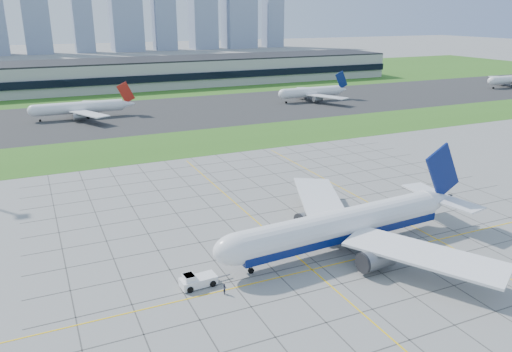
{
  "coord_description": "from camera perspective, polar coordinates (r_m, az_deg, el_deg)",
  "views": [
    {
      "loc": [
        -50.1,
        -66.66,
        41.55
      ],
      "look_at": [
        -6.25,
        28.99,
        7.0
      ],
      "focal_mm": 35.0,
      "sensor_mm": 36.0,
      "label": 1
    }
  ],
  "objects": [
    {
      "name": "airliner",
      "position": [
        92.47,
        9.97,
        -5.58
      ],
      "size": [
        54.97,
        55.57,
        17.29
      ],
      "rotation": [
        0.0,
        0.0,
        0.06
      ],
      "color": "white",
      "rests_on": "ground"
    },
    {
      "name": "ground",
      "position": [
        93.17,
        11.12,
        -8.68
      ],
      "size": [
        1400.0,
        1400.0,
        0.0
      ],
      "primitive_type": "plane",
      "color": "gray",
      "rests_on": "ground"
    },
    {
      "name": "terminal",
      "position": [
        311.74,
        -7.85,
        11.81
      ],
      "size": [
        260.0,
        43.0,
        15.8
      ],
      "color": "#B7B7B2",
      "rests_on": "ground"
    },
    {
      "name": "distant_jet_1",
      "position": [
        218.64,
        -19.4,
        7.39
      ],
      "size": [
        40.26,
        42.66,
        14.08
      ],
      "color": "white",
      "rests_on": "ground"
    },
    {
      "name": "asphalt_taxiway",
      "position": [
        221.44,
        -11.19,
        7.03
      ],
      "size": [
        700.0,
        75.0,
        0.04
      ],
      "primitive_type": "cube",
      "color": "#383838",
      "rests_on": "ground"
    },
    {
      "name": "distant_jet_2",
      "position": [
        249.61,
        6.45,
        9.52
      ],
      "size": [
        36.55,
        42.66,
        14.08
      ],
      "color": "white",
      "rests_on": "ground"
    },
    {
      "name": "grass_far",
      "position": [
        328.18,
        -15.9,
        10.23
      ],
      "size": [
        700.0,
        145.0,
        0.04
      ],
      "primitive_type": "cube",
      "color": "#32651C",
      "rests_on": "ground"
    },
    {
      "name": "grass_median",
      "position": [
        169.64,
        -6.7,
        3.88
      ],
      "size": [
        700.0,
        35.0,
        0.04
      ],
      "primitive_type": "cube",
      "color": "#32651C",
      "rests_on": "ground"
    },
    {
      "name": "pushback_tug",
      "position": [
        81.5,
        -6.81,
        -11.77
      ],
      "size": [
        8.52,
        3.28,
        2.35
      ],
      "rotation": [
        0.0,
        0.0,
        0.06
      ],
      "color": "white",
      "rests_on": "ground"
    },
    {
      "name": "crew_near",
      "position": [
        79.16,
        -3.62,
        -12.77
      ],
      "size": [
        0.54,
        0.72,
        1.78
      ],
      "primitive_type": "imported",
      "rotation": [
        0.0,
        0.0,
        1.38
      ],
      "color": "black",
      "rests_on": "ground"
    },
    {
      "name": "apron_markings",
      "position": [
        101.6,
        7.7,
        -6.13
      ],
      "size": [
        120.0,
        130.0,
        0.03
      ],
      "color": "#474744",
      "rests_on": "ground"
    }
  ]
}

